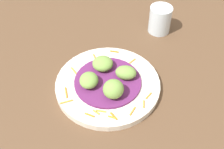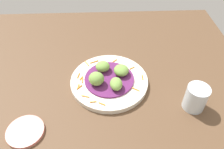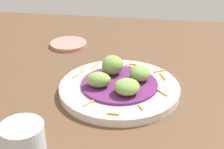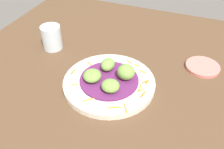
% 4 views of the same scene
% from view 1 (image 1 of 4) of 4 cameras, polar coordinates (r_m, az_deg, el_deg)
% --- Properties ---
extents(table_surface, '(1.10, 1.10, 0.02)m').
position_cam_1_polar(table_surface, '(0.76, 0.74, -3.74)').
color(table_surface, brown).
rests_on(table_surface, ground).
extents(main_plate, '(0.28, 0.28, 0.02)m').
position_cam_1_polar(main_plate, '(0.75, -0.86, -2.07)').
color(main_plate, silver).
rests_on(main_plate, table_surface).
extents(cabbage_bed, '(0.18, 0.18, 0.01)m').
position_cam_1_polar(cabbage_bed, '(0.74, -0.87, -1.44)').
color(cabbage_bed, '#60235B').
rests_on(cabbage_bed, main_plate).
extents(carrot_garnish, '(0.24, 0.23, 0.00)m').
position_cam_1_polar(carrot_garnish, '(0.72, -1.70, -3.36)').
color(carrot_garnish, orange).
rests_on(carrot_garnish, main_plate).
extents(guac_scoop_left, '(0.07, 0.07, 0.05)m').
position_cam_1_polar(guac_scoop_left, '(0.69, 0.21, -2.95)').
color(guac_scoop_left, '#759E47').
rests_on(guac_scoop_left, cabbage_bed).
extents(guac_scoop_center, '(0.04, 0.06, 0.03)m').
position_cam_1_polar(guac_scoop_center, '(0.74, 2.82, 0.39)').
color(guac_scoop_center, '#759E47').
rests_on(guac_scoop_center, cabbage_bed).
extents(guac_scoop_right, '(0.07, 0.07, 0.03)m').
position_cam_1_polar(guac_scoop_right, '(0.76, -1.90, 2.22)').
color(guac_scoop_right, '#759E47').
rests_on(guac_scoop_right, cabbage_bed).
extents(guac_scoop_back, '(0.06, 0.06, 0.03)m').
position_cam_1_polar(guac_scoop_back, '(0.72, -4.69, -1.17)').
color(guac_scoop_back, '#759E47').
rests_on(guac_scoop_back, cabbage_bed).
extents(water_glass, '(0.07, 0.07, 0.09)m').
position_cam_1_polar(water_glass, '(0.92, 9.68, 10.93)').
color(water_glass, silver).
rests_on(water_glass, table_surface).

